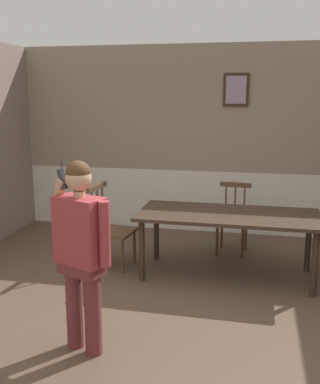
{
  "coord_description": "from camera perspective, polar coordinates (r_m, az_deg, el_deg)",
  "views": [
    {
      "loc": [
        0.61,
        -3.76,
        2.1
      ],
      "look_at": [
        -0.22,
        0.06,
        1.27
      ],
      "focal_mm": 42.51,
      "sensor_mm": 36.0,
      "label": 1
    }
  ],
  "objects": [
    {
      "name": "person_figure",
      "position": [
        3.72,
        -9.8,
        -6.71
      ],
      "size": [
        0.54,
        0.36,
        1.61
      ],
      "rotation": [
        0.0,
        0.0,
        2.77
      ],
      "color": "brown",
      "rests_on": "ground_plane"
    },
    {
      "name": "ground_plane",
      "position": [
        4.35,
        2.72,
        -16.83
      ],
      "size": [
        6.96,
        6.96,
        0.0
      ],
      "primitive_type": "plane",
      "color": "brown"
    },
    {
      "name": "room_back_partition",
      "position": [
        6.99,
        7.13,
        5.99
      ],
      "size": [
        6.21,
        0.17,
        2.84
      ],
      "color": "gray",
      "rests_on": "ground_plane"
    },
    {
      "name": "chair_at_table_head",
      "position": [
        5.66,
        -6.17,
        -4.57
      ],
      "size": [
        0.53,
        0.53,
        1.03
      ],
      "rotation": [
        0.0,
        0.0,
        4.6
      ],
      "color": "#513823",
      "rests_on": "ground_plane"
    },
    {
      "name": "chair_near_window",
      "position": [
        6.2,
        9.11,
        -3.31
      ],
      "size": [
        0.46,
        0.46,
        0.94
      ],
      "rotation": [
        0.0,
        0.0,
        3.04
      ],
      "color": "#513823",
      "rests_on": "ground_plane"
    },
    {
      "name": "dining_table",
      "position": [
        5.33,
        8.55,
        -3.49
      ],
      "size": [
        2.09,
        0.95,
        0.76
      ],
      "rotation": [
        0.0,
        0.0,
        -0.01
      ],
      "color": "#38281E",
      "rests_on": "ground_plane"
    }
  ]
}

